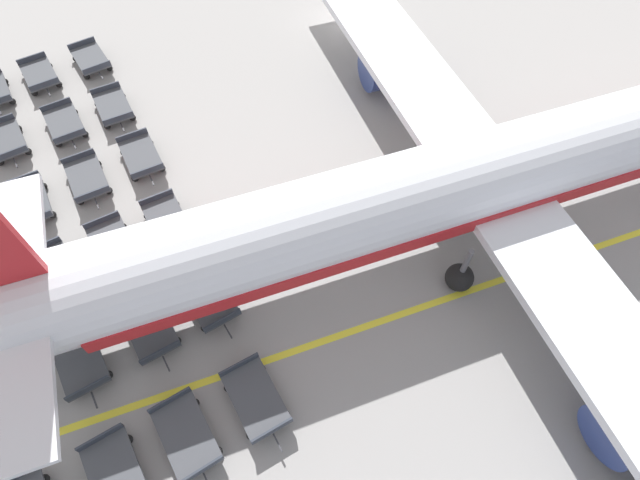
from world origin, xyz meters
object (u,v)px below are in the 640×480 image
object	(u,v)px
baggage_dolly_row_near_col_e	(1,400)
baggage_dolly_row_far_col_c	(141,156)
baggage_dolly_row_mid_b_col_d	(112,245)
baggage_dolly_row_mid_b_col_e	(149,327)
baggage_dolly_row_mid_b_col_f	(186,436)
baggage_dolly_row_far_col_f	(256,399)
baggage_dolly_row_mid_b_col_a	(40,75)
baggage_dolly_row_mid_b_col_b	(65,124)
baggage_dolly_row_mid_a_col_f	(116,475)
baggage_dolly_row_mid_a_col_b	(7,141)
baggage_dolly_row_far_col_e	(209,298)
baggage_dolly_row_mid_a_col_e	(80,360)
baggage_dolly_row_far_col_a	(91,59)
baggage_dolly_row_far_col_b	(113,107)
airplane	(516,167)
baggage_dolly_row_far_col_d	(167,221)
baggage_dolly_row_mid_a_col_c	(30,202)
baggage_dolly_row_mid_b_col_c	(87,178)
baggage_dolly_row_mid_a_col_d	(52,273)

from	to	relation	value
baggage_dolly_row_near_col_e	baggage_dolly_row_far_col_c	world-z (taller)	same
baggage_dolly_row_mid_b_col_d	baggage_dolly_row_far_col_c	distance (m)	5.44
baggage_dolly_row_mid_b_col_e	baggage_dolly_row_mid_b_col_f	xyz separation A→B (m)	(4.70, 0.19, 0.00)
baggage_dolly_row_mid_b_col_e	baggage_dolly_row_far_col_c	distance (m)	9.66
baggage_dolly_row_near_col_e	baggage_dolly_row_far_col_f	world-z (taller)	same
baggage_dolly_row_mid_b_col_a	baggage_dolly_row_mid_b_col_b	world-z (taller)	same
baggage_dolly_row_mid_a_col_f	baggage_dolly_row_mid_a_col_b	bearing A→B (deg)	-174.25
baggage_dolly_row_far_col_e	baggage_dolly_row_mid_a_col_f	bearing A→B (deg)	-43.53
baggage_dolly_row_far_col_c	baggage_dolly_row_mid_a_col_e	bearing A→B (deg)	-25.76
baggage_dolly_row_far_col_e	baggage_dolly_row_far_col_a	bearing A→B (deg)	-175.06
baggage_dolly_row_far_col_b	baggage_dolly_row_far_col_c	world-z (taller)	same
airplane	baggage_dolly_row_far_col_d	size ratio (longest dim) A/B	12.62
baggage_dolly_row_near_col_e	baggage_dolly_row_mid_a_col_c	xyz separation A→B (m)	(-9.34, 2.09, 0.00)
baggage_dolly_row_mid_a_col_f	baggage_dolly_row_far_col_b	bearing A→B (deg)	168.69
baggage_dolly_row_mid_a_col_e	baggage_dolly_row_far_col_a	bearing A→B (deg)	168.58
baggage_dolly_row_mid_b_col_f	baggage_dolly_row_far_col_e	distance (m)	5.53
baggage_dolly_row_far_col_b	baggage_dolly_row_far_col_d	bearing A→B (deg)	4.26
baggage_dolly_row_far_col_c	baggage_dolly_row_far_col_b	bearing A→B (deg)	-173.12
baggage_dolly_row_mid_b_col_e	baggage_dolly_row_mid_b_col_c	bearing A→B (deg)	-174.50
baggage_dolly_row_mid_b_col_a	baggage_dolly_row_mid_b_col_c	bearing A→B (deg)	6.73
baggage_dolly_row_mid_a_col_c	baggage_dolly_row_far_col_a	xyz separation A→B (m)	(-9.86, 4.62, 0.00)
baggage_dolly_row_mid_a_col_b	baggage_dolly_row_mid_b_col_c	xyz separation A→B (m)	(4.37, 3.36, 0.00)
baggage_dolly_row_far_col_a	baggage_dolly_row_far_col_b	bearing A→B (deg)	4.39
baggage_dolly_row_far_col_f	baggage_dolly_row_mid_a_col_c	bearing A→B (deg)	-153.77
baggage_dolly_row_mid_a_col_b	baggage_dolly_row_mid_b_col_b	distance (m)	2.95
baggage_dolly_row_mid_b_col_b	baggage_dolly_row_mid_b_col_e	xyz separation A→B (m)	(13.55, 1.28, 0.00)
baggage_dolly_row_far_col_e	baggage_dolly_row_far_col_b	bearing A→B (deg)	-174.87
baggage_dolly_row_mid_b_col_a	baggage_dolly_row_far_col_e	bearing A→B (deg)	14.15
baggage_dolly_row_mid_b_col_a	baggage_dolly_row_far_col_d	xyz separation A→B (m)	(13.44, 4.00, 0.00)
baggage_dolly_row_mid_b_col_e	airplane	bearing A→B (deg)	86.87
baggage_dolly_row_mid_a_col_e	baggage_dolly_row_far_col_b	distance (m)	14.67
baggage_dolly_row_mid_a_col_c	baggage_dolly_row_far_col_b	distance (m)	7.11
baggage_dolly_row_far_col_a	baggage_dolly_row_far_col_e	distance (m)	18.38
baggage_dolly_row_near_col_e	baggage_dolly_row_far_col_f	bearing A→B (deg)	65.67
baggage_dolly_row_mid_a_col_d	baggage_dolly_row_mid_b_col_e	distance (m)	5.34
baggage_dolly_row_far_col_d	baggage_dolly_row_far_col_e	xyz separation A→B (m)	(4.60, 0.55, 0.00)
baggage_dolly_row_mid_b_col_f	baggage_dolly_row_far_col_b	distance (m)	18.55
baggage_dolly_row_far_col_c	baggage_dolly_row_far_col_f	bearing A→B (deg)	4.14
baggage_dolly_row_mid_b_col_e	baggage_dolly_row_far_col_b	distance (m)	13.88
baggage_dolly_row_far_col_b	baggage_dolly_row_far_col_e	bearing A→B (deg)	5.13
baggage_dolly_row_far_col_a	baggage_dolly_row_far_col_d	size ratio (longest dim) A/B	1.01
baggage_dolly_row_mid_a_col_f	baggage_dolly_row_mid_b_col_d	world-z (taller)	same
baggage_dolly_row_mid_a_col_e	baggage_dolly_row_mid_b_col_c	size ratio (longest dim) A/B	1.01
baggage_dolly_row_mid_a_col_e	baggage_dolly_row_mid_b_col_f	size ratio (longest dim) A/B	1.00
baggage_dolly_row_mid_a_col_d	baggage_dolly_row_far_col_a	world-z (taller)	same
baggage_dolly_row_mid_a_col_e	baggage_dolly_row_far_col_e	size ratio (longest dim) A/B	1.00
baggage_dolly_row_mid_a_col_b	baggage_dolly_row_far_col_e	world-z (taller)	same
baggage_dolly_row_far_col_e	baggage_dolly_row_mid_a_col_b	bearing A→B (deg)	-152.69
airplane	baggage_dolly_row_mid_a_col_e	xyz separation A→B (m)	(-0.64, -19.13, -2.92)
baggage_dolly_row_mid_b_col_d	baggage_dolly_row_mid_b_col_e	xyz separation A→B (m)	(4.61, 0.55, 0.00)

